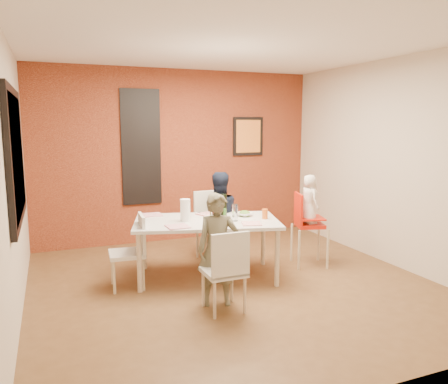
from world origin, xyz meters
name	(u,v)px	position (x,y,z in m)	size (l,w,h in m)	color
ground	(234,284)	(0.00, 0.00, 0.00)	(4.50, 4.50, 0.00)	brown
ceiling	(234,44)	(0.00, 0.00, 2.70)	(4.50, 4.50, 0.02)	white
wall_back	(178,156)	(0.00, 2.25, 1.35)	(4.50, 0.02, 2.70)	beige
wall_front	(371,203)	(0.00, -2.25, 1.35)	(4.50, 0.02, 2.70)	beige
wall_left	(12,179)	(-2.25, 0.00, 1.35)	(0.02, 4.50, 2.70)	beige
wall_right	(392,163)	(2.25, 0.00, 1.35)	(0.02, 4.50, 2.70)	beige
brick_accent_wall	(179,156)	(0.00, 2.23, 1.35)	(4.50, 0.02, 2.70)	maroon
picture_window_frame	(15,156)	(-2.22, 0.20, 1.55)	(0.05, 1.70, 1.30)	black
picture_window_pane	(17,156)	(-2.21, 0.20, 1.55)	(0.02, 1.55, 1.15)	black
glassblock_strip	(141,147)	(-0.60, 2.21, 1.50)	(0.55, 0.03, 1.70)	silver
glassblock_surround	(141,147)	(-0.60, 2.21, 1.50)	(0.60, 0.03, 1.76)	black
art_print_frame	(248,136)	(1.20, 2.21, 1.65)	(0.54, 0.03, 0.64)	black
art_print_canvas	(248,136)	(1.20, 2.19, 1.65)	(0.44, 0.01, 0.54)	#F29A35
dining_table	(207,225)	(-0.20, 0.36, 0.65)	(1.90, 1.37, 0.71)	silver
chair_near	(226,267)	(-0.37, -0.68, 0.47)	(0.39, 0.39, 0.84)	beige
chair_far	(212,221)	(0.12, 1.07, 0.52)	(0.45, 0.45, 0.94)	white
chair_left	(133,247)	(-1.09, 0.36, 0.47)	(0.41, 0.41, 0.84)	beige
high_chair	(307,222)	(1.17, 0.30, 0.58)	(0.50, 0.50, 0.97)	red
child_near	(218,250)	(-0.37, -0.45, 0.58)	(0.42, 0.28, 1.17)	brown
child_far	(218,218)	(0.13, 0.82, 0.62)	(0.60, 0.47, 1.23)	black
toddler	(309,199)	(1.19, 0.29, 0.89)	(0.31, 0.20, 0.64)	silver
plate_near_left	(178,227)	(-0.62, 0.14, 0.72)	(0.24, 0.24, 0.01)	silver
plate_far_mid	(207,214)	(-0.08, 0.67, 0.72)	(0.22, 0.22, 0.01)	silver
plate_near_right	(252,224)	(0.21, -0.04, 0.72)	(0.21, 0.21, 0.01)	white
plate_far_left	(152,215)	(-0.75, 0.88, 0.72)	(0.24, 0.24, 0.01)	white
salad_bowl_a	(214,218)	(-0.13, 0.30, 0.74)	(0.21, 0.21, 0.05)	white
salad_bowl_b	(245,214)	(0.32, 0.40, 0.74)	(0.19, 0.19, 0.05)	white
wine_bottle	(224,206)	(0.03, 0.40, 0.86)	(0.08, 0.08, 0.29)	black
wine_glass_a	(214,214)	(-0.17, 0.17, 0.82)	(0.08, 0.08, 0.22)	white
wine_glass_b	(235,213)	(0.10, 0.19, 0.81)	(0.07, 0.07, 0.20)	white
paper_towel_roll	(185,210)	(-0.46, 0.40, 0.84)	(0.12, 0.12, 0.27)	white
condiment_red	(218,213)	(-0.05, 0.36, 0.78)	(0.04, 0.04, 0.15)	red
condiment_green	(225,214)	(0.00, 0.27, 0.78)	(0.04, 0.04, 0.14)	#326722
condiment_brown	(211,214)	(-0.15, 0.33, 0.79)	(0.04, 0.04, 0.15)	brown
sippy_cup	(265,214)	(0.48, 0.16, 0.77)	(0.07, 0.07, 0.12)	#D75D17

